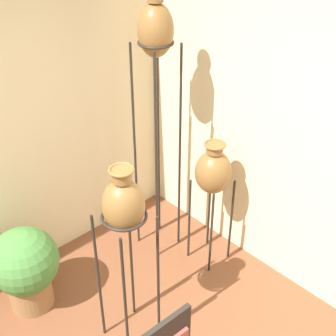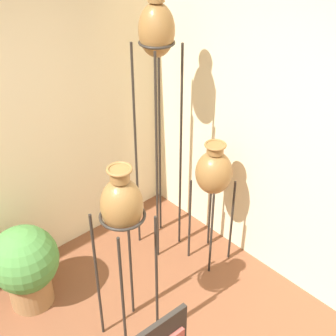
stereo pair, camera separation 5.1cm
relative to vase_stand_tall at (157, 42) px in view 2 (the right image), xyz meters
name	(u,v)px [view 2 (the right image)]	position (x,y,z in m)	size (l,w,h in m)	color
vase_stand_tall	(157,42)	(0.00, 0.00, 0.00)	(0.28, 0.28, 2.27)	#28231E
vase_stand_medium	(122,209)	(-0.84, -0.62, -0.71)	(0.31, 0.31, 1.49)	#28231E
vase_stand_short	(214,173)	(0.19, -0.45, -1.00)	(0.30, 0.30, 1.17)	#28231E
potted_plant	(25,265)	(-1.23, 0.15, -1.50)	(0.53, 0.53, 0.72)	olive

